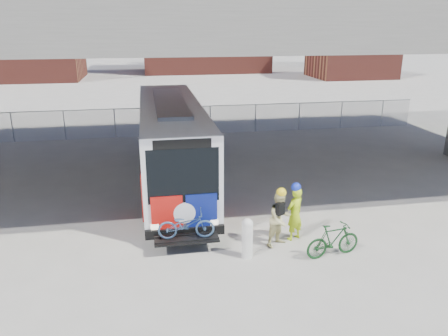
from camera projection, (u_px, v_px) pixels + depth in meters
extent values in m
plane|color=#9E9991|center=(230.00, 207.00, 17.04)|extent=(160.00, 160.00, 0.00)
cube|color=silver|center=(171.00, 140.00, 19.22)|extent=(2.55, 12.00, 3.20)
cube|color=black|center=(170.00, 123.00, 19.48)|extent=(2.61, 11.00, 1.28)
cube|color=black|center=(183.00, 175.00, 13.54)|extent=(2.24, 0.12, 1.76)
cube|color=black|center=(182.00, 144.00, 13.21)|extent=(1.78, 0.12, 0.30)
cube|color=black|center=(185.00, 232.00, 14.04)|extent=(2.55, 0.20, 0.30)
cube|color=#B4130D|center=(167.00, 214.00, 13.77)|extent=(1.00, 0.08, 1.20)
cube|color=navy|center=(202.00, 212.00, 13.95)|extent=(1.00, 0.08, 1.20)
cylinder|color=silver|center=(184.00, 213.00, 13.84)|extent=(0.70, 0.06, 0.70)
cube|color=gray|center=(170.00, 102.00, 18.69)|extent=(1.28, 7.20, 0.14)
cube|color=black|center=(187.00, 239.00, 13.57)|extent=(2.00, 0.70, 0.06)
cylinder|color=black|center=(148.00, 212.00, 15.37)|extent=(0.30, 1.00, 1.00)
cylinder|color=black|center=(213.00, 208.00, 15.75)|extent=(0.30, 1.00, 1.00)
cylinder|color=black|center=(146.00, 147.00, 23.41)|extent=(0.30, 1.00, 1.00)
cylinder|color=black|center=(189.00, 145.00, 23.79)|extent=(0.30, 1.00, 1.00)
cube|color=#B4130D|center=(142.00, 185.00, 15.65)|extent=(0.06, 2.60, 1.70)
cube|color=navy|center=(142.00, 171.00, 17.15)|extent=(0.06, 1.40, 1.70)
cube|color=#B4130D|center=(214.00, 181.00, 16.09)|extent=(0.06, 2.60, 1.70)
cube|color=navy|center=(208.00, 168.00, 17.58)|extent=(0.06, 1.40, 1.70)
imported|color=#3B5B83|center=(186.00, 225.00, 13.42)|extent=(1.78, 0.74, 0.92)
cube|color=#605E59|center=(213.00, 25.00, 18.65)|extent=(40.00, 16.00, 1.50)
cube|color=#605E59|center=(213.00, 5.00, 18.40)|extent=(40.00, 0.60, 0.80)
cylinder|color=gray|center=(65.00, 125.00, 26.63)|extent=(0.06, 0.06, 1.80)
cylinder|color=gray|center=(131.00, 123.00, 27.30)|extent=(0.06, 0.06, 1.80)
cylinder|color=gray|center=(195.00, 121.00, 27.96)|extent=(0.06, 0.06, 1.80)
cylinder|color=gray|center=(255.00, 118.00, 28.63)|extent=(0.06, 0.06, 1.80)
cylinder|color=gray|center=(313.00, 116.00, 29.30)|extent=(0.06, 0.06, 1.80)
cylinder|color=gray|center=(369.00, 114.00, 29.97)|extent=(0.06, 0.06, 1.80)
plane|color=gray|center=(195.00, 121.00, 27.96)|extent=(30.00, 0.00, 30.00)
cube|color=gray|center=(195.00, 106.00, 27.68)|extent=(30.00, 0.05, 0.04)
cube|color=maroon|center=(21.00, 39.00, 54.51)|extent=(14.00, 10.00, 10.00)
cube|color=maroon|center=(204.00, 29.00, 64.74)|extent=(18.00, 12.00, 12.00)
cube|color=maroon|center=(352.00, 46.00, 57.16)|extent=(10.00, 8.00, 8.00)
cylinder|color=silver|center=(247.00, 241.00, 13.22)|extent=(0.34, 0.34, 1.12)
sphere|color=silver|center=(247.00, 224.00, 13.05)|extent=(0.34, 0.34, 0.34)
imported|color=#C0E618|center=(295.00, 214.00, 14.26)|extent=(0.79, 0.70, 1.82)
sphere|color=#182ECC|center=(296.00, 187.00, 13.96)|extent=(0.31, 0.31, 0.31)
imported|color=beige|center=(280.00, 219.00, 13.88)|extent=(1.09, 1.02, 1.80)
sphere|color=yellow|center=(281.00, 192.00, 13.59)|extent=(0.31, 0.31, 0.31)
cube|color=black|center=(280.00, 209.00, 13.56)|extent=(0.32, 0.28, 0.40)
imported|color=#123A18|center=(333.00, 240.00, 13.28)|extent=(1.87, 0.79, 1.09)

